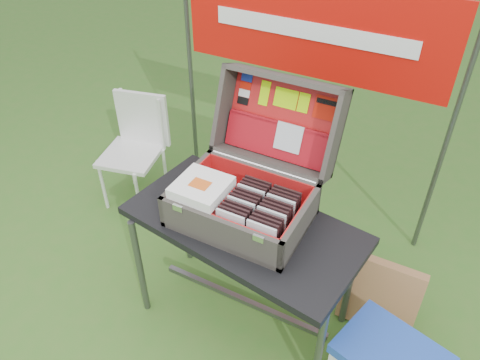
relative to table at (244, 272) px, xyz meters
The scene contains 90 objects.
ground 0.38m from the table, 144.79° to the right, with size 80.00×80.00×0.00m, color #436426.
table is the anchor object (origin of this frame).
table_top 0.34m from the table, ahead, with size 1.14×0.57×0.04m, color black.
table_leg_fl 0.56m from the table, 156.19° to the right, with size 0.04×0.04×0.67m, color #59595B.
table_leg_fr 0.56m from the table, 23.81° to the right, with size 0.04×0.04×0.67m, color #59595B.
table_leg_bl 0.56m from the table, 156.19° to the left, with size 0.04×0.04×0.67m, color #59595B.
table_leg_br 0.56m from the table, 23.81° to the left, with size 0.04×0.04×0.67m, color #59595B.
table_brace 0.24m from the table, ahead, with size 0.99×0.03×0.03m, color #59595B.
suitcase 0.64m from the table, 107.10° to the left, with size 0.63×0.61×0.56m, color #3D3730, non-canonical shape.
suitcase_base_bottom 0.37m from the table, 146.55° to the left, with size 0.63×0.45×0.02m, color #3D3730.
suitcase_base_wall_front 0.48m from the table, 96.75° to the right, with size 0.63×0.02×0.17m, color #3D3730.
suitcase_base_wall_back 0.50m from the table, 95.84° to the left, with size 0.63×0.02×0.17m, color #3D3730.
suitcase_base_wall_left 0.55m from the table, behind, with size 0.02×0.45×0.17m, color #3D3730.
suitcase_base_wall_right 0.52m from the table, ahead, with size 0.02×0.45×0.17m, color #3D3730.
suitcase_liner_floor 0.39m from the table, 146.55° to the left, with size 0.58×0.40×0.01m, color red.
suitcase_latch_left 0.60m from the table, 137.14° to the right, with size 0.05×0.01×0.03m, color silver.
suitcase_latch_right 0.58m from the table, 49.47° to the right, with size 0.05×0.01×0.03m, color silver.
suitcase_hinge 0.58m from the table, 95.54° to the left, with size 0.02×0.02×0.56m, color silver.
suitcase_lid_back 0.82m from the table, 92.86° to the left, with size 0.63×0.45×0.02m, color #3D3730.
suitcase_lid_rim_far 1.02m from the table, 92.81° to the left, with size 0.63×0.02×0.17m, color #3D3730.
suitcase_lid_rim_near 0.60m from the table, 94.12° to the left, with size 0.63×0.02×0.17m, color #3D3730.
suitcase_lid_rim_left 0.87m from the table, 129.19° to the left, with size 0.02×0.45×0.17m, color #3D3730.
suitcase_lid_rim_right 0.85m from the table, 55.06° to the left, with size 0.02×0.45×0.17m, color #3D3730.
suitcase_lid_liner 0.82m from the table, 92.95° to the left, with size 0.57×0.39×0.01m, color red.
suitcase_liner_wall_front 0.49m from the table, 97.31° to the right, with size 0.58×0.01×0.14m, color red.
suitcase_liner_wall_back 0.50m from the table, 96.26° to the left, with size 0.58×0.01×0.14m, color red.
suitcase_liner_wall_left 0.55m from the table, behind, with size 0.01×0.40×0.14m, color red.
suitcase_liner_wall_right 0.52m from the table, ahead, with size 0.01×0.40×0.14m, color red.
suitcase_lid_pocket 0.71m from the table, 93.36° to the left, with size 0.56×0.18×0.03m, color maroon.
suitcase_pocket_edge 0.80m from the table, 93.15° to the left, with size 0.55×0.02×0.02m, color maroon.
suitcase_pocket_cd 0.74m from the table, 83.57° to the left, with size 0.14×0.14×0.01m, color silver.
lid_sticker_cc_a 1.01m from the table, 116.65° to the left, with size 0.06×0.04×0.00m, color #1933B2.
lid_sticker_cc_b 0.97m from the table, 117.32° to the left, with size 0.06×0.04×0.00m, color red.
lid_sticker_cc_c 0.93m from the table, 118.02° to the left, with size 0.06×0.04×0.00m, color white.
lid_sticker_cc_d 0.90m from the table, 118.76° to the left, with size 0.06×0.04×0.00m, color black.
lid_card_neon_tall 0.93m from the table, 106.22° to the left, with size 0.05×0.12×0.00m, color #AFF501.
lid_card_neon_main 0.92m from the table, 92.75° to the left, with size 0.12×0.09×0.00m, color #AFF501.
lid_card_neon_small 0.93m from the table, 81.54° to the left, with size 0.06×0.09×0.00m, color #AFF501.
lid_sticker_band 0.94m from the table, 69.19° to the left, with size 0.11×0.11×0.00m, color red.
lid_sticker_band_bar 0.97m from the table, 69.60° to the left, with size 0.10×0.02×0.00m, color black.
cd_left_0 0.49m from the table, 84.26° to the right, with size 0.14×0.01×0.16m, color silver.
cd_left_1 0.49m from the table, 83.22° to the right, with size 0.14×0.01×0.16m, color black.
cd_left_2 0.48m from the table, 81.71° to the right, with size 0.14×0.01×0.16m, color black.
cd_left_3 0.47m from the table, 79.36° to the right, with size 0.14×0.01×0.16m, color black.
cd_left_4 0.47m from the table, 75.18° to the right, with size 0.14×0.01×0.16m, color silver.
cd_left_5 0.47m from the table, 65.93° to the right, with size 0.14×0.01×0.16m, color black.
cd_left_6 0.47m from the table, 34.84° to the right, with size 0.14×0.01×0.16m, color black.
cd_left_7 0.47m from the table, 40.24° to the left, with size 0.14×0.01×0.16m, color black.
cd_left_8 0.47m from the table, 67.28° to the left, with size 0.14×0.01×0.16m, color silver.
cd_left_9 0.47m from the table, 75.73° to the left, with size 0.14×0.01×0.16m, color black.
cd_left_10 0.47m from the table, 79.65° to the left, with size 0.14×0.01×0.16m, color black.
cd_left_11 0.48m from the table, 81.89° to the left, with size 0.14×0.01×0.16m, color black.
cd_right_0 0.52m from the table, 43.56° to the right, with size 0.14×0.01×0.16m, color silver.
cd_right_1 0.51m from the table, 38.78° to the right, with size 0.14×0.01×0.16m, color black.
cd_right_2 0.51m from the table, 33.27° to the right, with size 0.14×0.01×0.16m, color black.
cd_right_3 0.50m from the table, 26.96° to the right, with size 0.14×0.01×0.16m, color black.
cd_right_4 0.50m from the table, 19.87° to the right, with size 0.14×0.01×0.16m, color silver.
cd_right_5 0.50m from the table, 12.07° to the right, with size 0.14×0.01×0.16m, color black.
cd_right_6 0.50m from the table, ahead, with size 0.14×0.01×0.16m, color black.
cd_right_7 0.50m from the table, ahead, with size 0.14×0.01×0.16m, color black.
cd_right_8 0.50m from the table, 12.86° to the left, with size 0.14×0.01×0.16m, color silver.
cd_right_9 0.50m from the table, 20.59° to the left, with size 0.14×0.01×0.16m, color black.
cd_right_10 0.50m from the table, 27.61° to the left, with size 0.14×0.01×0.16m, color black.
cd_right_11 0.51m from the table, 33.84° to the left, with size 0.14×0.01×0.16m, color black.
songbook_0 0.56m from the table, 159.70° to the right, with size 0.23×0.23×0.01m, color white.
songbook_1 0.57m from the table, 159.70° to the right, with size 0.23×0.23×0.01m, color white.
songbook_2 0.57m from the table, 159.70° to the right, with size 0.23×0.23×0.01m, color white.
songbook_3 0.58m from the table, 159.70° to the right, with size 0.23×0.23×0.01m, color white.
songbook_4 0.58m from the table, 159.70° to the right, with size 0.23×0.23×0.01m, color white.
songbook_5 0.59m from the table, 159.70° to the right, with size 0.23×0.23×0.01m, color white.
songbook_6 0.59m from the table, 159.70° to the right, with size 0.23×0.23×0.01m, color white.
songbook_7 0.60m from the table, 159.70° to the right, with size 0.23×0.23×0.01m, color white.
songbook_8 0.60m from the table, 159.70° to the right, with size 0.23×0.23×0.01m, color white.
songbook_9 0.60m from the table, 159.70° to the right, with size 0.23×0.23×0.01m, color white.
songbook_graphic 0.61m from the table, 157.03° to the right, with size 0.09×0.07×0.00m, color #D85919.
cooler_lid 0.82m from the table, ahead, with size 0.45×0.34×0.05m, color #2047AC.
chair 1.25m from the table, 156.37° to the left, with size 0.37×0.41×0.81m, color silver, non-canonical shape.
chair_seat 1.25m from the table, 156.37° to the left, with size 0.37×0.37×0.03m, color silver.
chair_backrest 1.35m from the table, 149.43° to the left, with size 0.37×0.03×0.39m, color silver.
chair_leg_fl 1.35m from the table, 165.20° to the left, with size 0.02×0.02×0.42m, color silver.
chair_leg_fr 1.06m from the table, 160.80° to the left, with size 0.02×0.02×0.42m, color silver.
chair_leg_bl 1.47m from the table, 153.19° to the left, with size 0.02×0.02×0.42m, color silver.
chair_leg_br 1.20m from the table, 146.34° to the left, with size 0.02×0.02×0.42m, color silver.
chair_upright_left 1.49m from the table, 152.55° to the left, with size 0.02×0.02×0.39m, color silver.
chair_upright_right 1.22m from the table, 145.60° to the left, with size 0.02×0.02×0.39m, color silver.
cardboard_box 0.75m from the table, 24.77° to the left, with size 0.41×0.06×0.43m, color olive.
banner_post_left 1.49m from the table, 133.19° to the left, with size 0.03×0.03×1.70m, color #59595B.
banner_post_right 1.36m from the table, 54.10° to the left, with size 0.03×0.03×1.70m, color #59595B.
banner 1.39m from the table, 96.19° to the left, with size 1.60×0.01×0.55m, color #BA0E07.
banner_text 1.38m from the table, 96.26° to the left, with size 1.20×0.00×0.10m, color white.
Camera 1 is at (0.87, -1.38, 2.25)m, focal length 35.00 mm.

